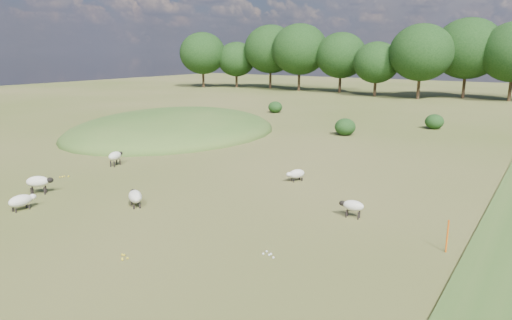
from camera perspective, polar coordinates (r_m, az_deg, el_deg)
The scene contains 11 objects.
ground at distance 40.33m, azimuth 10.38°, elevation 3.38°, with size 160.00×160.00×0.00m, color #42561A.
mound at distance 40.36m, azimuth -10.25°, elevation 3.39°, with size 16.00×20.00×4.00m, color #33561E.
treeline at distance 73.86m, azimuth 21.22°, elevation 12.31°, with size 96.28×14.66×11.70m.
shrubs at distance 44.43m, azimuth 11.36°, elevation 5.15°, with size 19.49×10.65×1.43m.
marker_post at distance 17.48m, azimuth 22.80°, elevation -8.78°, with size 0.06×0.06×1.20m, color #D8590C.
sheep_0 at distance 19.79m, azimuth 11.98°, elevation -5.60°, with size 1.10×0.57×0.77m.
sheep_1 at distance 24.91m, azimuth -25.55°, elevation -2.45°, with size 1.19×1.18×0.92m.
sheep_2 at distance 21.50m, azimuth -14.88°, elevation -4.40°, with size 1.32×1.06×0.75m.
sheep_3 at distance 22.80m, azimuth -27.29°, elevation -4.53°, with size 0.60×1.25×0.72m.
sheep_4 at distance 24.83m, azimuth 5.05°, elevation -1.74°, with size 0.87×1.18×0.66m.
sheep_5 at distance 29.33m, azimuth -17.18°, elevation 0.49°, with size 0.78×1.29×0.90m.
Camera 1 is at (15.75, -16.48, 6.90)m, focal length 32.00 mm.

